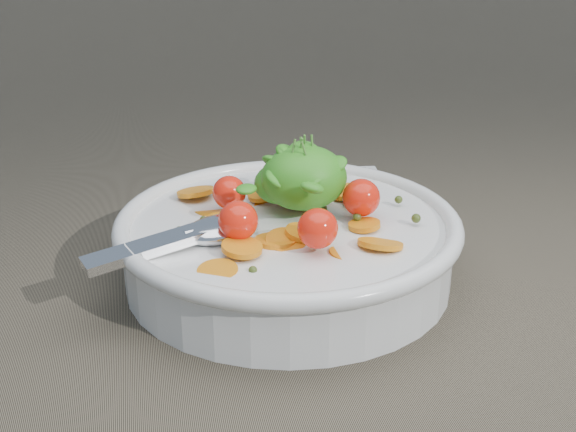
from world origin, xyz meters
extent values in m
plane|color=#665C49|center=(0.00, 0.00, 0.00)|extent=(6.00, 6.00, 0.00)
cylinder|color=silver|center=(-0.02, -0.01, 0.03)|extent=(0.27, 0.27, 0.05)
torus|color=silver|center=(-0.02, -0.01, 0.05)|extent=(0.29, 0.29, 0.01)
cylinder|color=silver|center=(-0.02, -0.01, 0.00)|extent=(0.14, 0.14, 0.01)
cylinder|color=brown|center=(-0.02, -0.01, 0.03)|extent=(0.25, 0.25, 0.04)
cylinder|color=orange|center=(0.04, -0.04, 0.06)|extent=(0.04, 0.04, 0.01)
cylinder|color=orange|center=(-0.03, -0.05, 0.05)|extent=(0.04, 0.04, 0.01)
cylinder|color=orange|center=(0.00, 0.06, 0.06)|extent=(0.03, 0.03, 0.02)
cylinder|color=orange|center=(0.01, -0.08, 0.05)|extent=(0.04, 0.04, 0.01)
cylinder|color=orange|center=(0.05, 0.01, 0.05)|extent=(0.04, 0.04, 0.02)
cylinder|color=orange|center=(-0.09, 0.05, 0.06)|extent=(0.04, 0.04, 0.01)
cylinder|color=orange|center=(-0.08, -0.09, 0.05)|extent=(0.04, 0.04, 0.01)
cylinder|color=orange|center=(-0.03, 0.04, 0.06)|extent=(0.03, 0.03, 0.01)
cylinder|color=orange|center=(-0.06, -0.07, 0.06)|extent=(0.04, 0.04, 0.01)
cylinder|color=orange|center=(0.04, 0.03, 0.06)|extent=(0.05, 0.05, 0.01)
cylinder|color=orange|center=(0.04, -0.07, 0.05)|extent=(0.04, 0.04, 0.02)
cylinder|color=orange|center=(-0.01, -0.05, 0.06)|extent=(0.03, 0.03, 0.01)
cylinder|color=orange|center=(-0.08, 0.03, 0.05)|extent=(0.03, 0.03, 0.01)
cylinder|color=orange|center=(-0.03, -0.05, 0.05)|extent=(0.05, 0.05, 0.01)
cylinder|color=orange|center=(-0.02, 0.02, 0.05)|extent=(0.04, 0.04, 0.01)
cylinder|color=orange|center=(0.03, 0.05, 0.05)|extent=(0.04, 0.04, 0.01)
cylinder|color=orange|center=(0.00, 0.02, 0.06)|extent=(0.04, 0.04, 0.01)
cylinder|color=orange|center=(0.00, -0.09, 0.05)|extent=(0.03, 0.03, 0.01)
cylinder|color=orange|center=(0.01, 0.05, 0.05)|extent=(0.03, 0.03, 0.01)
sphere|color=#3D4C19|center=(0.08, -0.04, 0.06)|extent=(0.01, 0.01, 0.01)
sphere|color=#3D4C19|center=(-0.06, -0.01, 0.06)|extent=(0.01, 0.01, 0.01)
sphere|color=#3D4C19|center=(0.04, -0.03, 0.06)|extent=(0.01, 0.01, 0.01)
sphere|color=#3D4C19|center=(0.08, 0.00, 0.06)|extent=(0.01, 0.01, 0.01)
sphere|color=#3D4C19|center=(-0.08, -0.04, 0.05)|extent=(0.01, 0.01, 0.01)
sphere|color=#3D4C19|center=(-0.03, -0.04, 0.05)|extent=(0.01, 0.01, 0.01)
sphere|color=#3D4C19|center=(-0.09, -0.01, 0.06)|extent=(0.01, 0.01, 0.01)
sphere|color=#3D4C19|center=(0.03, 0.03, 0.06)|extent=(0.01, 0.01, 0.01)
sphere|color=#3D4C19|center=(-0.04, 0.08, 0.05)|extent=(0.01, 0.01, 0.01)
sphere|color=#3D4C19|center=(-0.06, -0.10, 0.05)|extent=(0.01, 0.01, 0.01)
sphere|color=#3D4C19|center=(0.07, 0.02, 0.05)|extent=(0.01, 0.01, 0.01)
sphere|color=#3D4C19|center=(0.02, 0.00, 0.05)|extent=(0.01, 0.01, 0.01)
sphere|color=#3D4C19|center=(-0.11, -0.02, 0.06)|extent=(0.01, 0.01, 0.01)
sphere|color=#3D4C19|center=(0.01, -0.05, 0.05)|extent=(0.01, 0.01, 0.01)
sphere|color=red|center=(0.04, -0.02, 0.07)|extent=(0.03, 0.03, 0.03)
sphere|color=red|center=(-0.01, 0.04, 0.07)|extent=(0.03, 0.03, 0.03)
sphere|color=red|center=(-0.06, 0.01, 0.07)|extent=(0.03, 0.03, 0.03)
sphere|color=red|center=(-0.06, -0.05, 0.07)|extent=(0.03, 0.03, 0.03)
sphere|color=red|center=(-0.01, -0.07, 0.07)|extent=(0.03, 0.03, 0.03)
ellipsoid|color=#3A9722|center=(0.00, 0.00, 0.09)|extent=(0.07, 0.06, 0.05)
ellipsoid|color=#3A9722|center=(-0.02, 0.01, 0.08)|extent=(0.04, 0.04, 0.03)
ellipsoid|color=#3A9722|center=(-0.01, -0.05, 0.09)|extent=(0.02, 0.02, 0.01)
ellipsoid|color=#3A9722|center=(-0.01, 0.00, 0.09)|extent=(0.03, 0.03, 0.01)
ellipsoid|color=#3A9722|center=(0.00, 0.00, 0.10)|extent=(0.03, 0.03, 0.02)
ellipsoid|color=#3A9722|center=(0.00, 0.00, 0.09)|extent=(0.02, 0.02, 0.02)
ellipsoid|color=#3A9722|center=(-0.02, 0.01, 0.10)|extent=(0.03, 0.03, 0.02)
ellipsoid|color=#3A9722|center=(0.02, -0.01, 0.10)|extent=(0.03, 0.02, 0.02)
ellipsoid|color=#3A9722|center=(0.00, 0.00, 0.11)|extent=(0.04, 0.04, 0.03)
ellipsoid|color=#3A9722|center=(0.02, 0.02, 0.08)|extent=(0.03, 0.03, 0.03)
ellipsoid|color=#3A9722|center=(0.00, -0.01, 0.10)|extent=(0.02, 0.02, 0.02)
ellipsoid|color=#3A9722|center=(0.00, -0.02, 0.09)|extent=(0.04, 0.04, 0.02)
ellipsoid|color=#3A9722|center=(-0.01, 0.00, 0.10)|extent=(0.02, 0.03, 0.01)
ellipsoid|color=#3A9722|center=(0.01, -0.01, 0.10)|extent=(0.03, 0.03, 0.02)
ellipsoid|color=#3A9722|center=(0.01, -0.01, 0.09)|extent=(0.04, 0.04, 0.02)
ellipsoid|color=#3A9722|center=(-0.01, 0.01, 0.10)|extent=(0.03, 0.03, 0.02)
ellipsoid|color=#3A9722|center=(0.00, 0.04, 0.09)|extent=(0.02, 0.03, 0.02)
ellipsoid|color=#3A9722|center=(0.01, -0.01, 0.10)|extent=(0.03, 0.04, 0.02)
ellipsoid|color=#3A9722|center=(0.00, -0.01, 0.10)|extent=(0.02, 0.02, 0.01)
ellipsoid|color=#3A9722|center=(-0.05, -0.02, 0.09)|extent=(0.02, 0.02, 0.01)
ellipsoid|color=#3A9722|center=(-0.01, 0.00, 0.09)|extent=(0.02, 0.02, 0.01)
ellipsoid|color=#3A9722|center=(0.02, 0.00, 0.10)|extent=(0.02, 0.02, 0.01)
ellipsoid|color=#3A9722|center=(0.00, 0.01, 0.09)|extent=(0.03, 0.03, 0.02)
ellipsoid|color=#3A9722|center=(-0.03, -0.01, 0.09)|extent=(0.03, 0.03, 0.02)
cylinder|color=#4C8C33|center=(-0.02, -0.01, 0.10)|extent=(0.01, 0.00, 0.05)
cylinder|color=#4C8C33|center=(0.00, -0.01, 0.10)|extent=(0.01, 0.01, 0.05)
cylinder|color=#4C8C33|center=(0.00, -0.02, 0.10)|extent=(0.02, 0.00, 0.05)
cylinder|color=#4C8C33|center=(0.00, 0.00, 0.10)|extent=(0.01, 0.01, 0.05)
cylinder|color=#4C8C33|center=(-0.01, 0.00, 0.10)|extent=(0.00, 0.01, 0.05)
cylinder|color=#4C8C33|center=(0.01, 0.00, 0.10)|extent=(0.00, 0.00, 0.05)
ellipsoid|color=silver|center=(-0.07, -0.03, 0.06)|extent=(0.07, 0.06, 0.02)
cube|color=silver|center=(-0.12, -0.05, 0.06)|extent=(0.12, 0.06, 0.02)
cylinder|color=silver|center=(-0.09, -0.04, 0.06)|extent=(0.02, 0.02, 0.01)
cube|color=white|center=(0.05, 0.18, 0.00)|extent=(0.17, 0.15, 0.01)
camera|label=1|loc=(-0.13, -0.55, 0.29)|focal=45.00mm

